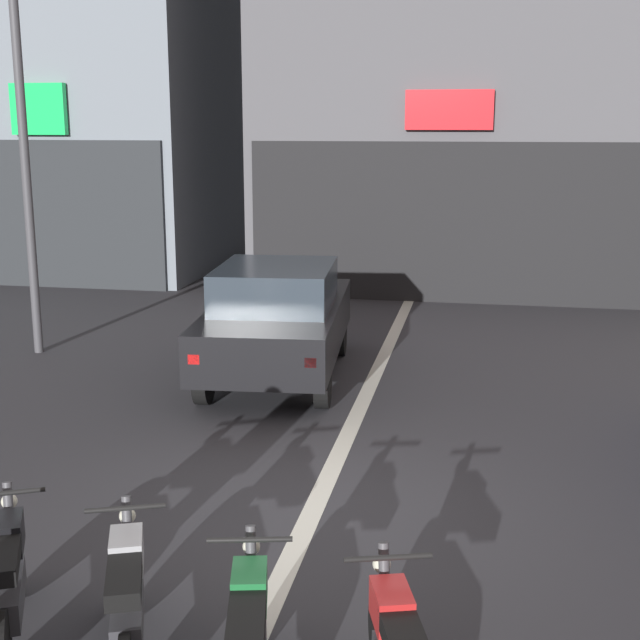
# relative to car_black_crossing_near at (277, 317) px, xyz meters

# --- Properties ---
(ground_plane) EXTENTS (120.00, 120.00, 0.00)m
(ground_plane) POSITION_rel_car_black_crossing_near_xyz_m (1.35, -4.27, -0.89)
(ground_plane) COLOR #333338
(lane_centre_line) EXTENTS (0.20, 18.00, 0.01)m
(lane_centre_line) POSITION_rel_car_black_crossing_near_xyz_m (1.35, 1.73, -0.88)
(lane_centre_line) COLOR silver
(lane_centre_line) RESTS_ON ground
(car_black_crossing_near) EXTENTS (2.10, 4.23, 1.64)m
(car_black_crossing_near) POSITION_rel_car_black_crossing_near_xyz_m (0.00, 0.00, 0.00)
(car_black_crossing_near) COLOR black
(car_black_crossing_near) RESTS_ON ground
(street_lamp) EXTENTS (0.36, 0.36, 6.41)m
(street_lamp) POSITION_rel_car_black_crossing_near_xyz_m (-4.07, 0.68, 3.04)
(street_lamp) COLOR #47474C
(street_lamp) RESTS_ON ground
(motorcycle_black_row_leftmost) EXTENTS (0.81, 1.53, 0.98)m
(motorcycle_black_row_leftmost) POSITION_rel_car_black_crossing_near_xyz_m (-0.34, -6.61, -0.43)
(motorcycle_black_row_leftmost) COLOR black
(motorcycle_black_row_leftmost) RESTS_ON ground
(motorcycle_silver_row_left_mid) EXTENTS (0.72, 1.58, 0.98)m
(motorcycle_silver_row_left_mid) POSITION_rel_car_black_crossing_near_xyz_m (0.58, -6.70, -0.43)
(motorcycle_silver_row_left_mid) COLOR black
(motorcycle_silver_row_left_mid) RESTS_ON ground
(motorcycle_green_row_centre) EXTENTS (0.57, 1.64, 0.98)m
(motorcycle_green_row_centre) POSITION_rel_car_black_crossing_near_xyz_m (1.51, -7.00, -0.43)
(motorcycle_green_row_centre) COLOR black
(motorcycle_green_row_centre) RESTS_ON ground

